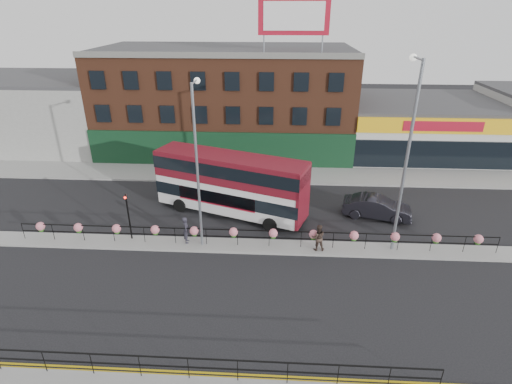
# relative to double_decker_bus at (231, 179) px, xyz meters

# --- Properties ---
(ground) EXTENTS (120.00, 120.00, 0.00)m
(ground) POSITION_rel_double_decker_bus_xyz_m (1.90, -4.52, -2.77)
(ground) COLOR black
(ground) RESTS_ON ground
(north_pavement) EXTENTS (60.00, 4.00, 0.15)m
(north_pavement) POSITION_rel_double_decker_bus_xyz_m (1.90, 7.48, -2.69)
(north_pavement) COLOR gray
(north_pavement) RESTS_ON ground
(median) EXTENTS (60.00, 1.60, 0.15)m
(median) POSITION_rel_double_decker_bus_xyz_m (1.90, -4.52, -2.69)
(median) COLOR gray
(median) RESTS_ON ground
(yellow_line_inner) EXTENTS (60.00, 0.10, 0.01)m
(yellow_line_inner) POSITION_rel_double_decker_bus_xyz_m (1.90, -14.22, -2.76)
(yellow_line_inner) COLOR gold
(yellow_line_inner) RESTS_ON ground
(yellow_line_outer) EXTENTS (60.00, 0.10, 0.01)m
(yellow_line_outer) POSITION_rel_double_decker_bus_xyz_m (1.90, -14.40, -2.76)
(yellow_line_outer) COLOR gold
(yellow_line_outer) RESTS_ON ground
(brick_building) EXTENTS (25.00, 12.21, 10.30)m
(brick_building) POSITION_rel_double_decker_bus_xyz_m (-2.10, 15.44, 2.36)
(brick_building) COLOR brown
(brick_building) RESTS_ON ground
(supermarket) EXTENTS (15.00, 12.25, 5.30)m
(supermarket) POSITION_rel_double_decker_bus_xyz_m (17.90, 15.38, -0.12)
(supermarket) COLOR silver
(supermarket) RESTS_ON ground
(warehouse_west) EXTENTS (15.50, 12.00, 7.30)m
(warehouse_west) POSITION_rel_double_decker_bus_xyz_m (-22.35, 15.48, 0.88)
(warehouse_west) COLOR #969692
(warehouse_west) RESTS_ON ground
(billboard) EXTENTS (6.00, 0.29, 4.40)m
(billboard) POSITION_rel_double_decker_bus_xyz_m (4.40, 10.47, 10.41)
(billboard) COLOR #A81024
(billboard) RESTS_ON brick_building
(median_railing) EXTENTS (30.04, 0.56, 1.23)m
(median_railing) POSITION_rel_double_decker_bus_xyz_m (1.90, -4.52, -1.72)
(median_railing) COLOR black
(median_railing) RESTS_ON median
(south_railing) EXTENTS (20.04, 0.05, 1.12)m
(south_railing) POSITION_rel_double_decker_bus_xyz_m (-0.10, -14.62, -1.81)
(south_railing) COLOR black
(south_railing) RESTS_ON south_pavement
(double_decker_bus) EXTENTS (11.35, 6.35, 4.51)m
(double_decker_bus) POSITION_rel_double_decker_bus_xyz_m (0.00, 0.00, 0.00)
(double_decker_bus) COLOR white
(double_decker_bus) RESTS_ON ground
(car) EXTENTS (3.85, 5.58, 1.59)m
(car) POSITION_rel_double_decker_bus_xyz_m (10.55, 0.01, -1.98)
(car) COLOR black
(car) RESTS_ON ground
(pedestrian_a) EXTENTS (0.79, 0.64, 1.79)m
(pedestrian_a) POSITION_rel_double_decker_bus_xyz_m (-2.40, -4.34, -1.72)
(pedestrian_a) COLOR #2A2834
(pedestrian_a) RESTS_ON median
(pedestrian_b) EXTENTS (0.91, 0.74, 1.74)m
(pedestrian_b) POSITION_rel_double_decker_bus_xyz_m (5.92, -4.76, -1.75)
(pedestrian_b) COLOR #3F2F28
(pedestrian_b) RESTS_ON median
(lamp_column_west) EXTENTS (0.36, 1.78, 10.16)m
(lamp_column_west) POSITION_rel_double_decker_bus_xyz_m (-1.37, -4.31, 3.40)
(lamp_column_west) COLOR gray
(lamp_column_west) RESTS_ON median
(lamp_column_east) EXTENTS (0.41, 2.01, 11.46)m
(lamp_column_east) POSITION_rel_double_decker_bus_xyz_m (10.59, -4.11, 4.17)
(lamp_column_east) COLOR gray
(lamp_column_east) RESTS_ON median
(traffic_light_median) EXTENTS (0.15, 0.28, 3.65)m
(traffic_light_median) POSITION_rel_double_decker_bus_xyz_m (-6.10, -4.12, -0.30)
(traffic_light_median) COLOR black
(traffic_light_median) RESTS_ON median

